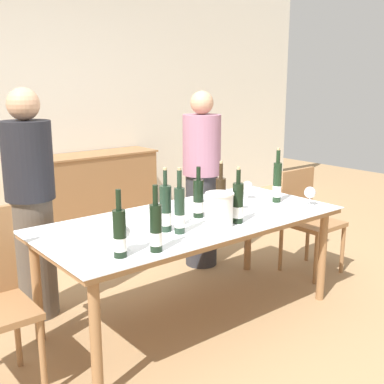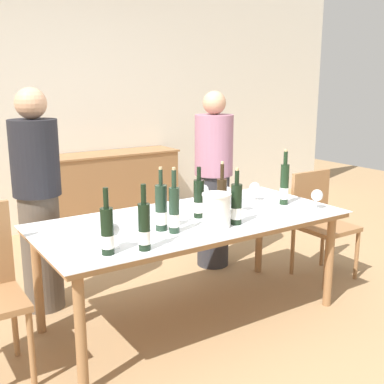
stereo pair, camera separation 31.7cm
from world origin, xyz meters
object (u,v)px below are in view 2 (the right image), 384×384
at_px(wine_glass_0, 317,196).
at_px(wine_glass_3, 204,191).
at_px(person_host, 38,202).
at_px(wine_glass_5, 255,188).
at_px(wine_bottle_5, 236,205).
at_px(wine_bottle_7, 284,185).
at_px(wine_bottle_6, 144,227).
at_px(chair_right_end, 319,217).
at_px(sideboard_cabinet, 113,189).
at_px(wine_bottle_3, 199,199).
at_px(wine_glass_2, 114,231).
at_px(wine_glass_4, 227,192).
at_px(ice_bucket, 216,209).
at_px(wine_bottle_4, 174,210).
at_px(wine_glass_1, 242,196).
at_px(wine_bottle_1, 222,198).
at_px(wine_bottle_0, 107,232).
at_px(person_guest_left, 214,181).
at_px(dining_table, 192,227).
at_px(wine_bottle_2, 161,209).

height_order(wine_glass_0, wine_glass_3, wine_glass_3).
bearing_deg(person_host, wine_glass_5, -22.21).
xyz_separation_m(wine_bottle_5, wine_bottle_7, (0.61, 0.20, 0.02)).
distance_m(wine_bottle_6, chair_right_end, 1.97).
height_order(sideboard_cabinet, wine_glass_3, wine_glass_3).
relative_size(wine_bottle_3, wine_glass_2, 2.43).
bearing_deg(person_host, wine_glass_4, -24.45).
bearing_deg(chair_right_end, person_host, 163.06).
relative_size(ice_bucket, wine_bottle_6, 0.58).
height_order(wine_bottle_4, wine_bottle_5, wine_bottle_4).
bearing_deg(chair_right_end, wine_bottle_4, -169.81).
height_order(wine_bottle_5, wine_glass_1, wine_bottle_5).
bearing_deg(wine_bottle_4, person_host, 120.30).
distance_m(wine_bottle_1, wine_glass_4, 0.33).
distance_m(sideboard_cabinet, wine_bottle_3, 2.43).
bearing_deg(wine_bottle_3, wine_bottle_4, -147.72).
bearing_deg(wine_glass_1, wine_bottle_3, 173.56).
xyz_separation_m(wine_glass_0, wine_glass_2, (-1.56, 0.03, 0.01)).
bearing_deg(wine_bottle_1, wine_bottle_5, -99.88).
bearing_deg(sideboard_cabinet, wine_bottle_6, -110.59).
bearing_deg(wine_glass_5, wine_bottle_7, -60.38).
distance_m(ice_bucket, wine_bottle_5, 0.14).
bearing_deg(wine_bottle_3, ice_bucket, -96.20).
bearing_deg(sideboard_cabinet, wine_bottle_7, -82.84).
relative_size(wine_bottle_1, wine_glass_5, 2.61).
bearing_deg(wine_glass_1, wine_bottle_0, -166.28).
bearing_deg(wine_bottle_6, chair_right_end, 13.62).
xyz_separation_m(wine_glass_0, person_host, (-1.69, 1.02, -0.03)).
bearing_deg(wine_glass_0, wine_glass_2, 178.94).
xyz_separation_m(wine_bottle_1, wine_bottle_7, (0.58, 0.00, 0.02)).
relative_size(wine_glass_0, person_guest_left, 0.09).
bearing_deg(wine_glass_5, wine_bottle_6, -157.27).
height_order(dining_table, person_guest_left, person_guest_left).
bearing_deg(chair_right_end, ice_bucket, -166.00).
relative_size(wine_bottle_4, wine_glass_0, 2.84).
height_order(wine_glass_2, chair_right_end, chair_right_end).
height_order(wine_bottle_0, wine_glass_2, wine_bottle_0).
bearing_deg(wine_glass_0, chair_right_end, 39.42).
relative_size(wine_bottle_2, wine_bottle_4, 0.98).
xyz_separation_m(wine_bottle_0, wine_glass_0, (1.63, 0.03, -0.03)).
bearing_deg(wine_bottle_5, sideboard_cabinet, 83.28).
distance_m(wine_bottle_0, wine_bottle_3, 0.86).
height_order(wine_glass_0, wine_glass_5, wine_glass_5).
bearing_deg(wine_bottle_7, wine_glass_0, -64.87).
relative_size(wine_bottle_7, wine_glass_3, 2.85).
height_order(ice_bucket, wine_glass_4, ice_bucket).
relative_size(wine_glass_0, wine_glass_3, 0.98).
distance_m(wine_bottle_2, wine_glass_4, 0.78).
bearing_deg(ice_bucket, wine_bottle_5, -10.17).
xyz_separation_m(wine_glass_2, person_guest_left, (1.39, 1.00, -0.06)).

